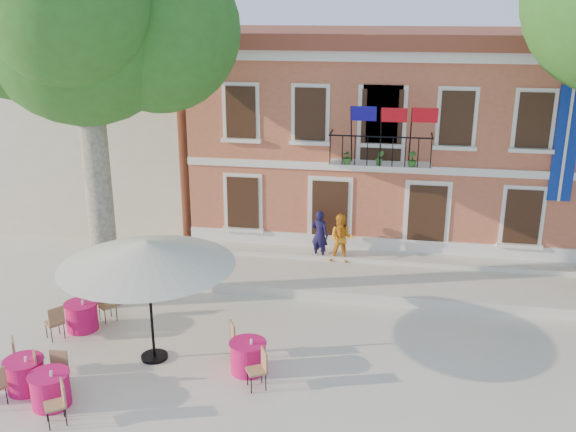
# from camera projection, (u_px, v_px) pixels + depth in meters

# --- Properties ---
(ground) EXTENTS (90.00, 90.00, 0.00)m
(ground) POSITION_uv_depth(u_px,v_px,m) (288.00, 344.00, 16.59)
(ground) COLOR beige
(ground) RESTS_ON ground
(main_building) EXTENTS (13.50, 9.59, 7.50)m
(main_building) POSITION_uv_depth(u_px,v_px,m) (384.00, 131.00, 24.43)
(main_building) COLOR #CA6348
(main_building) RESTS_ON ground
(neighbor_west) EXTENTS (9.40, 9.40, 6.40)m
(neighbor_west) POSITION_uv_depth(u_px,v_px,m) (113.00, 131.00, 27.41)
(neighbor_west) COLOR beige
(neighbor_west) RESTS_ON ground
(terrace) EXTENTS (14.00, 3.40, 0.30)m
(terrace) POSITION_uv_depth(u_px,v_px,m) (374.00, 277.00, 20.34)
(terrace) COLOR silver
(terrace) RESTS_ON ground
(plane_tree_west) EXTENTS (5.48, 5.48, 10.77)m
(plane_tree_west) POSITION_uv_depth(u_px,v_px,m) (83.00, 23.00, 16.40)
(plane_tree_west) COLOR #A59E84
(plane_tree_west) RESTS_ON ground
(patio_umbrella) EXTENTS (4.18, 4.18, 3.11)m
(patio_umbrella) POSITION_uv_depth(u_px,v_px,m) (147.00, 253.00, 15.07)
(patio_umbrella) COLOR black
(patio_umbrella) RESTS_ON ground
(pedestrian_navy) EXTENTS (0.71, 0.60, 1.67)m
(pedestrian_navy) POSITION_uv_depth(u_px,v_px,m) (320.00, 235.00, 21.17)
(pedestrian_navy) COLOR #131037
(pedestrian_navy) RESTS_ON terrace
(pedestrian_orange) EXTENTS (0.82, 0.65, 1.64)m
(pedestrian_orange) POSITION_uv_depth(u_px,v_px,m) (342.00, 239.00, 20.83)
(pedestrian_orange) COLOR orange
(pedestrian_orange) RESTS_ON terrace
(cafe_table_0) EXTENTS (1.67, 1.87, 0.95)m
(cafe_table_0) POSITION_uv_depth(u_px,v_px,m) (25.00, 373.00, 14.51)
(cafe_table_0) COLOR #C21260
(cafe_table_0) RESTS_ON ground
(cafe_table_1) EXTENTS (1.48, 1.79, 0.95)m
(cafe_table_1) POSITION_uv_depth(u_px,v_px,m) (50.00, 388.00, 13.95)
(cafe_table_1) COLOR #C21260
(cafe_table_1) RESTS_ON ground
(cafe_table_3) EXTENTS (1.52, 1.76, 0.95)m
(cafe_table_3) POSITION_uv_depth(u_px,v_px,m) (82.00, 315.00, 17.24)
(cafe_table_3) COLOR #C21260
(cafe_table_3) RESTS_ON ground
(cafe_table_4) EXTENTS (1.27, 1.89, 0.95)m
(cafe_table_4) POSITION_uv_depth(u_px,v_px,m) (248.00, 356.00, 15.25)
(cafe_table_4) COLOR #C21260
(cafe_table_4) RESTS_ON ground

